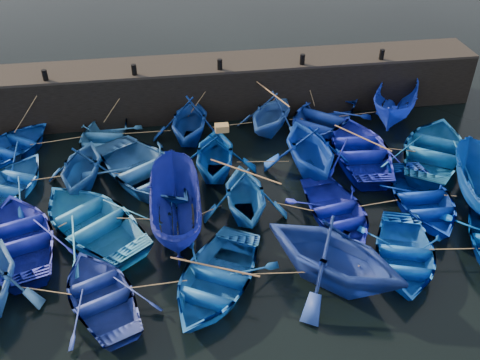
{
  "coord_description": "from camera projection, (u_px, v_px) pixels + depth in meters",
  "views": [
    {
      "loc": [
        -2.58,
        -13.91,
        13.19
      ],
      "look_at": [
        0.0,
        3.2,
        0.7
      ],
      "focal_mm": 40.0,
      "sensor_mm": 36.0,
      "label": 1
    }
  ],
  "objects": [
    {
      "name": "boat_24",
      "position": [
        404.0,
        254.0,
        18.24
      ],
      "size": [
        4.26,
        5.07,
        0.9
      ],
      "primitive_type": "imported",
      "rotation": [
        0.0,
        0.0,
        -0.31
      ],
      "color": "blue",
      "rests_on": "ground"
    },
    {
      "name": "boat_15",
      "position": [
        175.0,
        208.0,
        19.45
      ],
      "size": [
        2.0,
        5.11,
        1.96
      ],
      "primitive_type": "imported",
      "rotation": [
        0.0,
        0.0,
        3.12
      ],
      "color": "navy",
      "rests_on": "ground"
    },
    {
      "name": "bollard_0",
      "position": [
        45.0,
        75.0,
        24.23
      ],
      "size": [
        0.24,
        0.24,
        0.5
      ],
      "primitive_type": "cylinder",
      "color": "black",
      "rests_on": "quay_top"
    },
    {
      "name": "boat_5",
      "position": [
        396.0,
        102.0,
        26.1
      ],
      "size": [
        4.31,
        5.45,
        2.0
      ],
      "primitive_type": "imported",
      "rotation": [
        0.0,
        0.0,
        -0.53
      ],
      "color": "#132EC9",
      "rests_on": "ground"
    },
    {
      "name": "boat_21",
      "position": [
        101.0,
        294.0,
        16.82
      ],
      "size": [
        4.37,
        5.02,
        0.87
      ],
      "primitive_type": "imported",
      "rotation": [
        0.0,
        0.0,
        3.53
      ],
      "color": "navy",
      "rests_on": "ground"
    },
    {
      "name": "boat_12",
      "position": [
        435.0,
        149.0,
        23.41
      ],
      "size": [
        6.35,
        6.79,
        1.15
      ],
      "primitive_type": "imported",
      "rotation": [
        0.0,
        0.0,
        2.56
      ],
      "color": "#0E538F",
      "rests_on": "ground"
    },
    {
      "name": "quay_top",
      "position": [
        218.0,
        63.0,
        26.1
      ],
      "size": [
        26.0,
        2.5,
        0.12
      ],
      "primitive_type": "cube",
      "color": "black",
      "rests_on": "quay_wall"
    },
    {
      "name": "boat_17",
      "position": [
        336.0,
        211.0,
        20.16
      ],
      "size": [
        3.7,
        4.73,
        0.89
      ],
      "primitive_type": "imported",
      "rotation": [
        0.0,
        0.0,
        0.15
      ],
      "color": "#1019A8",
      "rests_on": "ground"
    },
    {
      "name": "boat_9",
      "position": [
        215.0,
        153.0,
        22.25
      ],
      "size": [
        4.11,
        4.57,
        2.13
      ],
      "primitive_type": "imported",
      "rotation": [
        0.0,
        0.0,
        2.98
      ],
      "color": "navy",
      "rests_on": "ground"
    },
    {
      "name": "bollard_4",
      "position": [
        382.0,
        54.0,
        26.17
      ],
      "size": [
        0.24,
        0.24,
        0.5
      ],
      "primitive_type": "cylinder",
      "color": "black",
      "rests_on": "quay_top"
    },
    {
      "name": "boat_23",
      "position": [
        334.0,
        253.0,
        17.09
      ],
      "size": [
        6.48,
        6.45,
        2.58
      ],
      "primitive_type": "imported",
      "rotation": [
        0.0,
        0.0,
        0.82
      ],
      "color": "navy",
      "rests_on": "ground"
    },
    {
      "name": "boat_0",
      "position": [
        10.0,
        148.0,
        23.7
      ],
      "size": [
        5.47,
        5.75,
        0.97
      ],
      "primitive_type": "imported",
      "rotation": [
        0.0,
        0.0,
        2.5
      ],
      "color": "#063394",
      "rests_on": "ground"
    },
    {
      "name": "boat_13",
      "position": [
        20.0,
        237.0,
        18.86
      ],
      "size": [
        4.92,
        5.87,
        1.05
      ],
      "primitive_type": "imported",
      "rotation": [
        0.0,
        0.0,
        3.44
      ],
      "color": "#131CA3",
      "rests_on": "ground"
    },
    {
      "name": "boat_10",
      "position": [
        310.0,
        147.0,
        22.44
      ],
      "size": [
        4.05,
        4.63,
        2.34
      ],
      "primitive_type": "imported",
      "rotation": [
        0.0,
        0.0,
        3.19
      ],
      "color": "#0730A7",
      "rests_on": "ground"
    },
    {
      "name": "boat_14",
      "position": [
        92.0,
        220.0,
        19.54
      ],
      "size": [
        6.38,
        6.67,
        1.13
      ],
      "primitive_type": "imported",
      "rotation": [
        0.0,
        0.0,
        3.79
      ],
      "color": "blue",
      "rests_on": "ground"
    },
    {
      "name": "boat_22",
      "position": [
        215.0,
        278.0,
        17.26
      ],
      "size": [
        5.35,
        5.87,
        1.0
      ],
      "primitive_type": "imported",
      "rotation": [
        0.0,
        0.0,
        -0.52
      ],
      "color": "blue",
      "rests_on": "ground"
    },
    {
      "name": "boat_16",
      "position": [
        245.0,
        194.0,
        20.1
      ],
      "size": [
        3.39,
        3.9,
        2.0
      ],
      "primitive_type": "imported",
      "rotation": [
        0.0,
        0.0,
        -0.03
      ],
      "color": "#1353A5",
      "rests_on": "ground"
    },
    {
      "name": "bollard_2",
      "position": [
        220.0,
        64.0,
        25.2
      ],
      "size": [
        0.24,
        0.24,
        0.5
      ],
      "primitive_type": "cylinder",
      "color": "black",
      "rests_on": "quay_top"
    },
    {
      "name": "boat_1",
      "position": [
        103.0,
        137.0,
        24.5
      ],
      "size": [
        3.95,
        4.89,
        0.9
      ],
      "primitive_type": "imported",
      "rotation": [
        0.0,
        0.0,
        -0.21
      ],
      "color": "#2765A5",
      "rests_on": "ground"
    },
    {
      "name": "wooden_crate",
      "position": [
        222.0,
        128.0,
        21.58
      ],
      "size": [
        0.55,
        0.39,
        0.28
      ],
      "primitive_type": "cube",
      "color": "olive",
      "rests_on": "boat_9"
    },
    {
      "name": "bollard_1",
      "position": [
        134.0,
        70.0,
        24.72
      ],
      "size": [
        0.24,
        0.24,
        0.5
      ],
      "primitive_type": "cylinder",
      "color": "black",
      "rests_on": "quay_top"
    },
    {
      "name": "ground",
      "position": [
        253.0,
        247.0,
        19.18
      ],
      "size": [
        120.0,
        120.0,
        0.0
      ],
      "primitive_type": "plane",
      "color": "black",
      "rests_on": "ground"
    },
    {
      "name": "boat_6",
      "position": [
        9.0,
        184.0,
        21.53
      ],
      "size": [
        4.63,
        5.25,
        0.9
      ],
      "primitive_type": "imported",
      "rotation": [
        0.0,
        0.0,
        2.72
      ],
      "color": "blue",
      "rests_on": "ground"
    },
    {
      "name": "boat_11",
      "position": [
        361.0,
        149.0,
        23.48
      ],
      "size": [
        4.18,
        5.57,
        1.1
      ],
      "primitive_type": "imported",
      "rotation": [
        0.0,
        0.0,
        3.06
      ],
      "color": "#0C169E",
      "rests_on": "ground"
    },
    {
      "name": "mooring_ropes",
      "position": [
        228.0,
        151.0,
        22.76
      ],
      "size": [
        18.2,
        11.54,
        2.1
      ],
      "color": "tan",
      "rests_on": "ground"
    },
    {
      "name": "boat_7",
      "position": [
        82.0,
        166.0,
        21.68
      ],
      "size": [
        3.72,
        4.14,
        1.94
      ],
      "primitive_type": "imported",
      "rotation": [
        0.0,
        0.0,
        2.99
      ],
      "color": "navy",
      "rests_on": "ground"
    },
    {
      "name": "boat_8",
      "position": [
        146.0,
        172.0,
        22.0
      ],
      "size": [
        6.51,
        7.0,
        1.18
      ],
      "primitive_type": "imported",
      "rotation": [
        0.0,
        0.0,
        0.57
      ],
      "color": "#255B97",
      "rests_on": "ground"
    },
    {
      "name": "loose_oars",
      "position": [
        279.0,
        159.0,
        21.06
      ],
      "size": [
        9.47,
        11.83,
        1.07
      ],
      "color": "#99724C",
      "rests_on": "ground"
    },
    {
      "name": "bollard_3",
      "position": [
        302.0,
        59.0,
        25.68
      ],
      "size": [
        0.24,
        0.24,
        0.5
      ],
      "primitive_type": "cylinder",
      "color": "black",
      "rests_on": "quay_top"
    },
    {
      "name": "boat_4",
      "position": [
        321.0,
        117.0,
        25.75
      ],
      "size": [
        6.51,
        6.69,
        1.13
      ],
      "primitive_type": "imported",
      "rotation": [
        0.0,
        0.0,
        -0.7
      ],
      "color": "navy",
      "rests_on": "ground"
    },
    {
      "name": "boat_2",
      "position": [
        189.0,
        119.0,
        24.6
      ],
      "size": [
        4.23,
        4.65,
        2.11
      ],
      "primitive_type": "imported",
      "rotation": [
        0.0,
        0.0,
        -0.21
      ],
      "color": "navy",
      "rests_on": "ground"
    },
    {
      "name": "quay_wall",
      "position": [
        218.0,
        87.0,
        26.87
      ],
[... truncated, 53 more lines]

